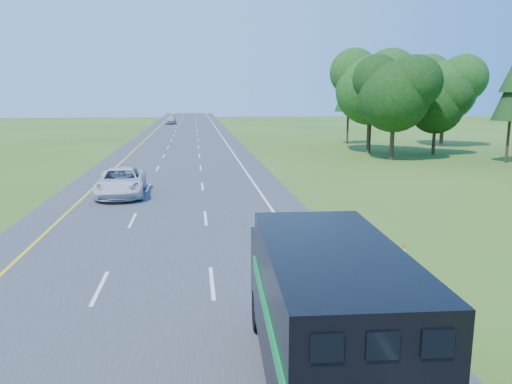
% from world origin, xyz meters
% --- Properties ---
extents(road, '(15.00, 260.00, 0.04)m').
position_xyz_m(road, '(0.00, 50.00, 0.02)').
color(road, '#38383A').
rests_on(road, ground).
extents(lane_markings, '(11.15, 260.00, 0.01)m').
position_xyz_m(lane_markings, '(0.00, 50.00, 0.04)').
color(lane_markings, yellow).
rests_on(lane_markings, road).
extents(horse_truck, '(2.77, 7.92, 3.46)m').
position_xyz_m(horse_truck, '(3.85, 13.23, 1.89)').
color(horse_truck, black).
rests_on(horse_truck, road).
extents(white_suv, '(3.15, 6.28, 1.71)m').
position_xyz_m(white_suv, '(-3.26, 35.58, 0.89)').
color(white_suv, silver).
rests_on(white_suv, road).
extents(far_car, '(2.35, 5.08, 1.69)m').
position_xyz_m(far_car, '(-3.58, 113.91, 0.88)').
color(far_car, '#B1B1B8').
rests_on(far_car, road).
extents(delineator, '(0.08, 0.05, 1.03)m').
position_xyz_m(delineator, '(8.68, 20.34, 0.55)').
color(delineator, orange).
rests_on(delineator, ground).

